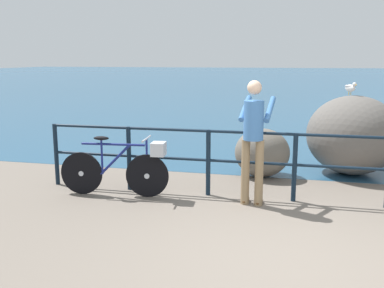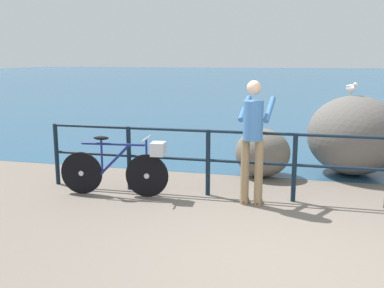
% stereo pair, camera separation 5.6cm
% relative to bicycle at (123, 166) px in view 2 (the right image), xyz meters
% --- Properties ---
extents(ground_plane, '(120.00, 120.00, 0.10)m').
position_rel_bicycle_xyz_m(ground_plane, '(2.53, 18.27, -0.51)').
color(ground_plane, '#6B6056').
extents(sea_surface, '(120.00, 90.00, 0.01)m').
position_rel_bicycle_xyz_m(sea_surface, '(2.53, 46.58, -0.46)').
color(sea_surface, navy).
rests_on(sea_surface, ground_plane).
extents(promenade_railing, '(7.77, 0.07, 1.02)m').
position_rel_bicycle_xyz_m(promenade_railing, '(2.53, 0.34, 0.17)').
color(promenade_railing, black).
rests_on(promenade_railing, ground_plane).
extents(bicycle, '(1.70, 0.48, 0.92)m').
position_rel_bicycle_xyz_m(bicycle, '(0.00, 0.00, 0.00)').
color(bicycle, black).
rests_on(bicycle, ground_plane).
extents(person_at_railing, '(0.50, 0.66, 1.78)m').
position_rel_bicycle_xyz_m(person_at_railing, '(1.95, 0.06, 0.53)').
color(person_at_railing, '#8C7251').
rests_on(person_at_railing, ground_plane).
extents(breakwater_boulder_main, '(1.64, 1.66, 1.42)m').
position_rel_bicycle_xyz_m(breakwater_boulder_main, '(3.54, 2.21, 0.25)').
color(breakwater_boulder_main, '#605B56').
rests_on(breakwater_boulder_main, ground).
extents(breakwater_boulder_left, '(0.97, 0.87, 0.86)m').
position_rel_bicycle_xyz_m(breakwater_boulder_left, '(1.96, 1.64, -0.04)').
color(breakwater_boulder_left, '#645E54').
rests_on(breakwater_boulder_left, ground).
extents(seagull, '(0.23, 0.33, 0.23)m').
position_rel_bicycle_xyz_m(seagull, '(3.45, 2.31, 1.10)').
color(seagull, gold).
rests_on(seagull, breakwater_boulder_main).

